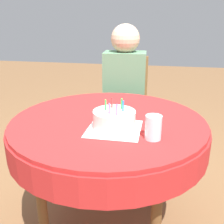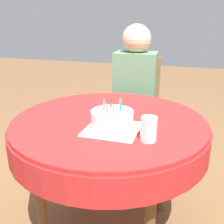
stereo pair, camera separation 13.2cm
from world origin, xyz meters
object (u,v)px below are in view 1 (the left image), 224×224
chair (125,109)px  birthday_cake (114,120)px  drinking_glass (153,127)px  person (124,87)px

chair → birthday_cake: chair is taller
chair → drinking_glass: chair is taller
person → drinking_glass: (0.26, -0.93, 0.06)m
birthday_cake → drinking_glass: size_ratio=1.86×
chair → person: person is taller
person → birthday_cake: 0.86m
chair → drinking_glass: (0.27, -1.02, 0.29)m
drinking_glass → chair: bearing=104.7°
birthday_cake → drinking_glass: (0.19, -0.07, 0.01)m
drinking_glass → person: bearing=105.8°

